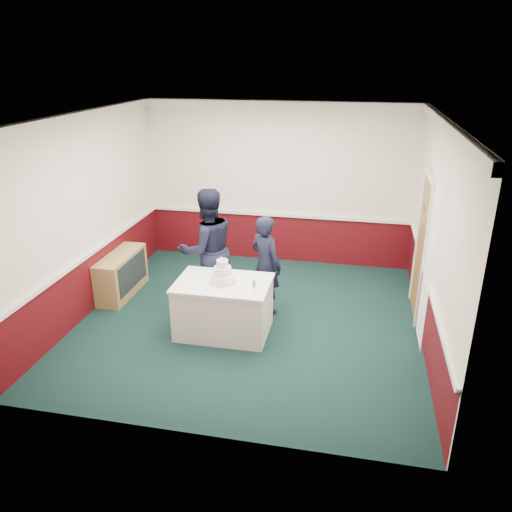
% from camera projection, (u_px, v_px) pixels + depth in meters
% --- Properties ---
extents(ground, '(5.00, 5.00, 0.00)m').
position_uv_depth(ground, '(250.00, 320.00, 7.55)').
color(ground, '#14312C').
rests_on(ground, ground).
extents(room_shell, '(5.00, 5.00, 3.00)m').
position_uv_depth(room_shell, '(263.00, 184.00, 7.35)').
color(room_shell, silver).
rests_on(room_shell, ground).
extents(sideboard, '(0.41, 1.20, 0.70)m').
position_uv_depth(sideboard, '(122.00, 274.00, 8.27)').
color(sideboard, tan).
rests_on(sideboard, ground).
extents(cake_table, '(1.32, 0.92, 0.79)m').
position_uv_depth(cake_table, '(224.00, 307.00, 7.10)').
color(cake_table, white).
rests_on(cake_table, ground).
extents(wedding_cake, '(0.35, 0.35, 0.36)m').
position_uv_depth(wedding_cake, '(223.00, 275.00, 6.91)').
color(wedding_cake, white).
rests_on(wedding_cake, cake_table).
extents(cake_knife, '(0.03, 0.22, 0.00)m').
position_uv_depth(cake_knife, '(217.00, 288.00, 6.78)').
color(cake_knife, silver).
rests_on(cake_knife, cake_table).
extents(champagne_flute, '(0.05, 0.05, 0.21)m').
position_uv_depth(champagne_flute, '(254.00, 285.00, 6.55)').
color(champagne_flute, silver).
rests_on(champagne_flute, cake_table).
extents(person_man, '(1.18, 1.15, 1.92)m').
position_uv_depth(person_man, '(207.00, 249.00, 7.66)').
color(person_man, black).
rests_on(person_man, ground).
extents(person_woman, '(0.68, 0.62, 1.56)m').
position_uv_depth(person_woman, '(266.00, 265.00, 7.56)').
color(person_woman, black).
rests_on(person_woman, ground).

